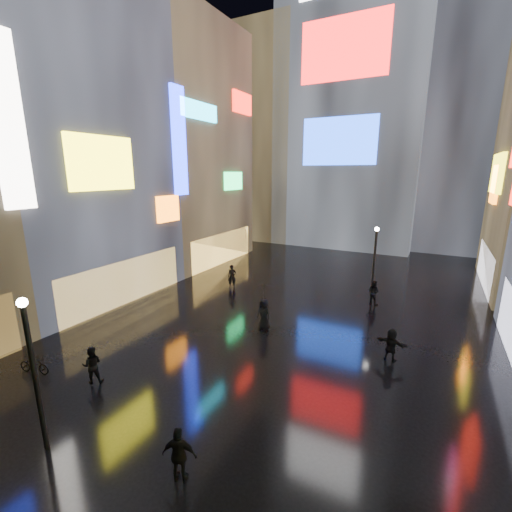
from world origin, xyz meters
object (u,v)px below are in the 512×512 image
Objects in this scene: lamp_far at (374,260)px; bicycle at (34,365)px; lamp_near at (33,367)px; pedestrian_3 at (180,455)px.

lamp_far reaches higher than bicycle.
lamp_near reaches higher than bicycle.
pedestrian_3 is at bearing 13.26° from lamp_near.
lamp_near is at bearing -6.32° from pedestrian_3.
lamp_far is (7.03, 18.65, 0.00)m from lamp_near.
pedestrian_3 is at bearing -111.48° from bicycle.
bicycle is (-11.74, -16.29, -2.54)m from lamp_far.
lamp_far is 20.24m from bicycle.
pedestrian_3 is at bearing -97.69° from lamp_far.
bicycle is at bearing -125.77° from lamp_far.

